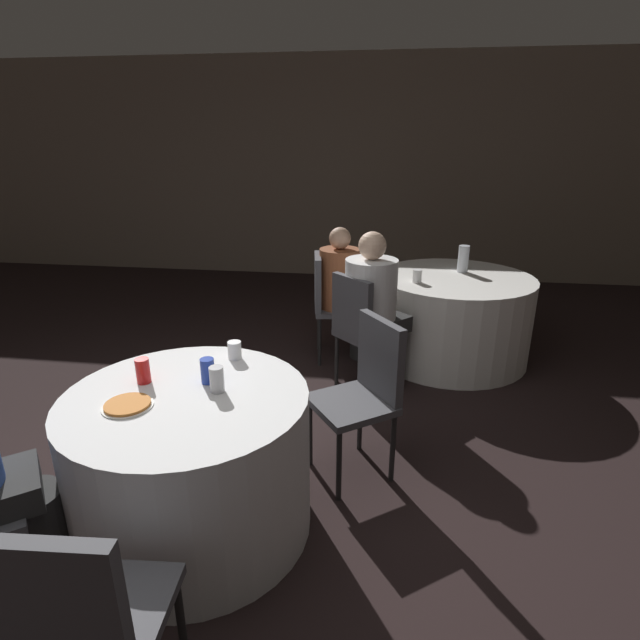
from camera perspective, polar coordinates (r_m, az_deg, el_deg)
name	(u,v)px	position (r m, az deg, el deg)	size (l,w,h in m)	color
ground_plane	(210,505)	(2.86, -12.51, -19.89)	(16.00, 16.00, 0.00)	black
wall_back	(326,171)	(6.85, 0.71, 16.70)	(16.00, 0.06, 2.80)	gray
table_near	(192,463)	(2.55, -14.42, -15.51)	(1.12, 1.12, 0.72)	white
table_far	(452,317)	(4.44, 14.82, 0.32)	(1.31, 1.31, 0.72)	white
chair_near_south	(80,620)	(1.77, -25.74, -28.47)	(0.43, 0.43, 0.91)	#47474C
chair_near_northeast	(366,384)	(2.77, 5.29, -7.26)	(0.56, 0.56, 0.91)	#47474C
chair_far_southwest	(360,324)	(3.62, 4.63, -0.42)	(0.57, 0.57, 0.91)	#47474C
chair_far_west	(328,297)	(4.21, 0.94, 2.61)	(0.46, 0.46, 0.91)	#47474C
person_floral_shirt	(348,294)	(4.21, 3.20, 3.01)	(0.50, 0.37, 1.14)	#282828
person_white_shirt	(376,309)	(3.70, 6.41, 1.24)	(0.50, 0.51, 1.21)	#282828
pizza_plate_near	(128,405)	(2.34, -21.13, -9.05)	(0.22, 0.22, 0.02)	white
soda_can_red	(143,371)	(2.51, -19.58, -5.48)	(0.07, 0.07, 0.12)	red
soda_can_silver	(217,379)	(2.33, -11.72, -6.66)	(0.07, 0.07, 0.12)	silver
soda_can_blue	(208,371)	(2.42, -12.70, -5.65)	(0.07, 0.07, 0.12)	#1E38A5
cup_near	(235,350)	(2.65, -9.73, -3.42)	(0.07, 0.07, 0.09)	white
bottle_far	(463,259)	(4.47, 16.06, 6.73)	(0.09, 0.09, 0.23)	silver
cup_far	(417,276)	(4.07, 11.04, 4.96)	(0.07, 0.07, 0.10)	white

